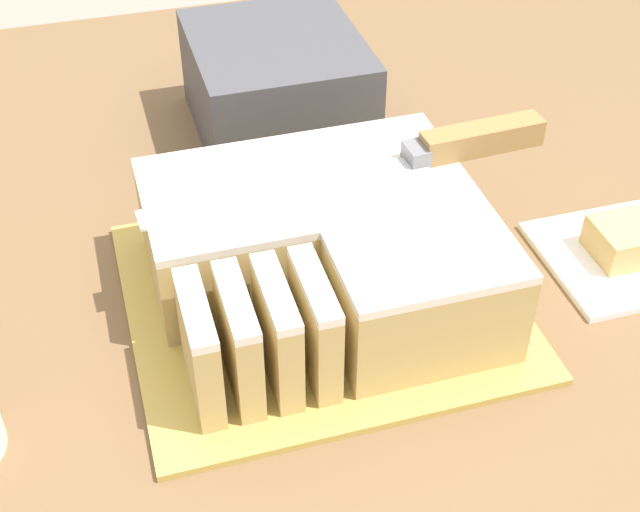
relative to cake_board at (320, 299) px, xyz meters
name	(u,v)px	position (x,y,z in m)	size (l,w,h in m)	color
cake_board	(320,299)	(0.00, 0.00, 0.00)	(0.30, 0.28, 0.01)	gold
cake	(326,250)	(0.01, 0.01, 0.04)	(0.25, 0.22, 0.08)	tan
knife	(435,150)	(0.11, 0.04, 0.10)	(0.33, 0.04, 0.02)	silver
paper_napkin	(619,257)	(0.26, -0.02, 0.00)	(0.13, 0.13, 0.01)	white
brownie	(624,240)	(0.26, -0.02, 0.02)	(0.05, 0.05, 0.03)	tan
storage_box	(277,85)	(0.03, 0.26, 0.05)	(0.16, 0.18, 0.10)	#47474C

